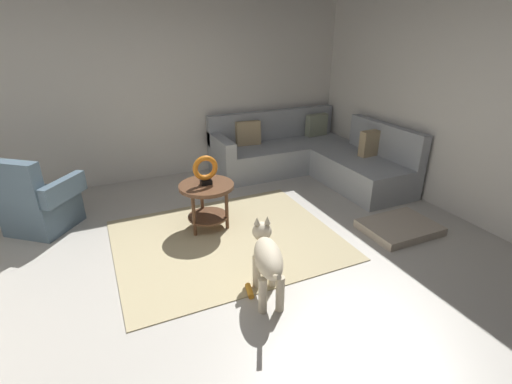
# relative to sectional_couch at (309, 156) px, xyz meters

# --- Properties ---
(ground_plane) EXTENTS (6.00, 6.00, 0.10)m
(ground_plane) POSITION_rel_sectional_couch_xyz_m (-1.99, -2.01, -0.34)
(ground_plane) COLOR #B7B2A8
(wall_back) EXTENTS (6.00, 0.12, 2.70)m
(wall_back) POSITION_rel_sectional_couch_xyz_m (-1.99, 0.93, 1.06)
(wall_back) COLOR silver
(wall_back) RESTS_ON ground_plane
(wall_right) EXTENTS (0.12, 6.00, 2.70)m
(wall_right) POSITION_rel_sectional_couch_xyz_m (0.95, -2.01, 1.06)
(wall_right) COLOR silver
(wall_right) RESTS_ON ground_plane
(area_rug) EXTENTS (2.30, 1.90, 0.01)m
(area_rug) POSITION_rel_sectional_couch_xyz_m (-1.84, -1.31, -0.29)
(area_rug) COLOR tan
(area_rug) RESTS_ON ground_plane
(sectional_couch) EXTENTS (2.20, 2.25, 0.88)m
(sectional_couch) POSITION_rel_sectional_couch_xyz_m (0.00, 0.00, 0.00)
(sectional_couch) COLOR #9EA3A8
(sectional_couch) RESTS_ON ground_plane
(armchair) EXTENTS (1.00, 0.97, 0.88)m
(armchair) POSITION_rel_sectional_couch_xyz_m (-3.65, -0.23, 0.03)
(armchair) COLOR #4C6070
(armchair) RESTS_ON ground_plane
(side_table) EXTENTS (0.60, 0.60, 0.54)m
(side_table) POSITION_rel_sectional_couch_xyz_m (-1.94, -0.98, 0.12)
(side_table) COLOR brown
(side_table) RESTS_ON ground_plane
(torus_sculpture) EXTENTS (0.28, 0.08, 0.33)m
(torus_sculpture) POSITION_rel_sectional_couch_xyz_m (-1.94, -0.98, 0.42)
(torus_sculpture) COLOR black
(torus_sculpture) RESTS_ON side_table
(dog_bed_mat) EXTENTS (0.80, 0.60, 0.09)m
(dog_bed_mat) POSITION_rel_sectional_couch_xyz_m (-0.01, -1.93, -0.25)
(dog_bed_mat) COLOR #B2A38E
(dog_bed_mat) RESTS_ON ground_plane
(dog) EXTENTS (0.35, 0.83, 0.63)m
(dog) POSITION_rel_sectional_couch_xyz_m (-1.84, -2.30, 0.09)
(dog) COLOR beige
(dog) RESTS_ON ground_plane
(dog_toy_rope) EXTENTS (0.08, 0.17, 0.05)m
(dog_toy_rope) POSITION_rel_sectional_couch_xyz_m (-1.97, -2.22, -0.27)
(dog_toy_rope) COLOR orange
(dog_toy_rope) RESTS_ON ground_plane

